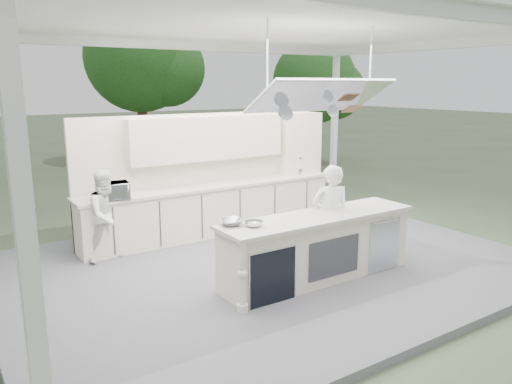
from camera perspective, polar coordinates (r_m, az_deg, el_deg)
ground at (r=8.08m, az=1.66°, el=-8.83°), size 90.00×90.00×0.00m
stage_deck at (r=8.06m, az=1.66°, el=-8.43°), size 8.00×6.00×0.12m
tent at (r=7.57m, az=1.92°, el=18.36°), size 8.20×6.20×3.86m
demo_island at (r=7.30m, az=6.98°, el=-6.28°), size 3.10×0.79×0.95m
back_counter at (r=9.44m, az=-4.94°, el=-1.93°), size 5.08×0.72×0.95m
back_wall_unit at (r=9.65m, az=-3.34°, el=4.32°), size 5.05×0.48×2.25m
tree_cluster at (r=16.48m, az=-19.18°, el=12.95°), size 19.55×9.40×5.85m
head_chef at (r=7.63m, az=8.46°, el=-2.90°), size 0.69×0.58×1.61m
sous_chef at (r=8.29m, az=-16.61°, el=-2.55°), size 0.85×0.74×1.48m
toaster_oven at (r=8.39m, az=-16.06°, el=0.12°), size 0.54×0.40×0.28m
bowl_large at (r=6.64m, az=-2.85°, el=-3.45°), size 0.37×0.37×0.08m
bowl_small at (r=6.56m, az=-0.27°, el=-3.64°), size 0.32×0.32×0.08m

